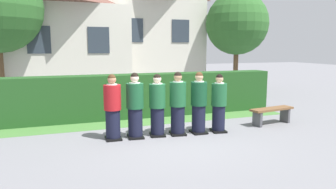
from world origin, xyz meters
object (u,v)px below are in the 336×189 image
at_px(student_front_row_5, 219,105).
at_px(student_front_row_3, 178,105).
at_px(wooden_bench, 272,112).
at_px(student_front_row_2, 157,107).
at_px(student_front_row_4, 199,104).
at_px(student_front_row_1, 135,107).
at_px(student_in_red_blazer, 113,109).

bearing_deg(student_front_row_5, student_front_row_3, 174.20).
relative_size(student_front_row_5, wooden_bench, 1.07).
bearing_deg(student_front_row_2, student_front_row_4, -6.29).
bearing_deg(student_front_row_1, wooden_bench, 0.23).
relative_size(student_in_red_blazer, wooden_bench, 1.11).
xyz_separation_m(student_in_red_blazer, student_front_row_4, (2.21, -0.17, 0.00)).
bearing_deg(student_front_row_3, wooden_bench, 1.82).
height_order(student_in_red_blazer, student_front_row_3, student_front_row_3).
distance_m(student_front_row_3, student_front_row_5, 1.12).
height_order(student_front_row_2, wooden_bench, student_front_row_2).
distance_m(student_in_red_blazer, student_front_row_1, 0.55).
distance_m(student_front_row_2, student_front_row_4, 1.10).
bearing_deg(student_front_row_5, wooden_bench, 6.39).
distance_m(student_front_row_1, student_front_row_4, 1.66).
bearing_deg(student_front_row_4, student_front_row_5, -6.24).
bearing_deg(student_in_red_blazer, wooden_bench, -0.25).
bearing_deg(student_front_row_2, wooden_bench, 0.45).
xyz_separation_m(student_front_row_4, student_front_row_5, (0.55, -0.06, -0.03)).
bearing_deg(wooden_bench, student_front_row_4, -176.49).
bearing_deg(student_front_row_3, student_front_row_5, -5.80).
distance_m(student_front_row_3, wooden_bench, 3.00).
relative_size(student_front_row_1, student_front_row_5, 1.05).
xyz_separation_m(student_front_row_3, student_front_row_4, (0.56, -0.05, -0.01)).
bearing_deg(student_front_row_1, student_front_row_5, -4.95).
xyz_separation_m(student_front_row_2, wooden_bench, (3.50, 0.03, -0.40)).
bearing_deg(student_front_row_3, student_front_row_4, -5.38).
height_order(student_front_row_2, student_front_row_5, student_front_row_2).
xyz_separation_m(student_in_red_blazer, student_front_row_5, (2.76, -0.23, -0.03)).
bearing_deg(student_front_row_1, student_front_row_3, -4.07).
bearing_deg(student_front_row_2, student_front_row_1, 178.89).
bearing_deg(student_in_red_blazer, student_front_row_2, -2.46).
height_order(student_front_row_1, student_front_row_2, student_front_row_1).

